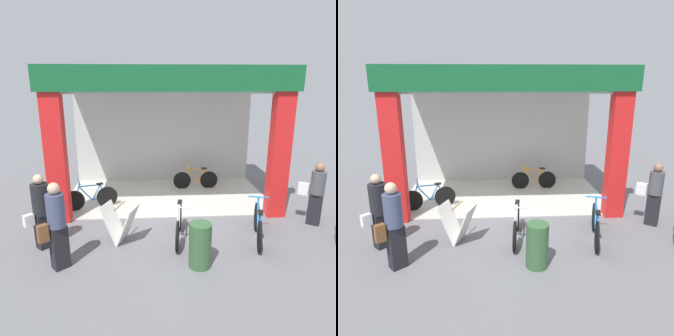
% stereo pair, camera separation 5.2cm
% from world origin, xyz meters
% --- Properties ---
extents(ground_plane, '(20.35, 20.35, 0.00)m').
position_xyz_m(ground_plane, '(0.00, 0.00, 0.00)').
color(ground_plane, slate).
rests_on(ground_plane, ground).
extents(shop_facade, '(6.38, 3.68, 3.91)m').
position_xyz_m(shop_facade, '(0.00, 1.81, 2.12)').
color(shop_facade, beige).
rests_on(shop_facade, ground).
extents(bicycle_inside_0, '(1.51, 0.41, 0.83)m').
position_xyz_m(bicycle_inside_0, '(1.03, 2.29, 0.33)').
color(bicycle_inside_0, black).
rests_on(bicycle_inside_0, ground).
extents(bicycle_inside_1, '(1.47, 0.55, 0.84)m').
position_xyz_m(bicycle_inside_1, '(-2.21, 0.75, 0.34)').
color(bicycle_inside_1, black).
rests_on(bicycle_inside_1, ground).
extents(bicycle_parked_0, '(0.56, 1.67, 0.95)m').
position_xyz_m(bicycle_parked_0, '(1.92, -1.32, 0.38)').
color(bicycle_parked_0, black).
rests_on(bicycle_parked_0, ground).
extents(bicycle_parked_1, '(0.46, 1.68, 0.93)m').
position_xyz_m(bicycle_parked_1, '(0.12, -1.17, 0.37)').
color(bicycle_parked_1, black).
rests_on(bicycle_parked_1, ground).
extents(sandwich_board_sign, '(0.89, 0.77, 0.90)m').
position_xyz_m(sandwich_board_sign, '(-1.21, -1.21, 0.45)').
color(sandwich_board_sign, silver).
rests_on(sandwich_board_sign, ground).
extents(pedestrian_1, '(0.57, 0.53, 1.76)m').
position_xyz_m(pedestrian_1, '(-2.32, -2.17, 0.91)').
color(pedestrian_1, black).
rests_on(pedestrian_1, ground).
extents(pedestrian_2, '(0.58, 0.59, 1.68)m').
position_xyz_m(pedestrian_2, '(-2.87, -1.34, 0.87)').
color(pedestrian_2, black).
rests_on(pedestrian_2, ground).
extents(pedestrian_3, '(0.64, 0.56, 1.62)m').
position_xyz_m(pedestrian_3, '(3.62, -0.59, 0.84)').
color(pedestrian_3, black).
rests_on(pedestrian_3, ground).
extents(trash_bin, '(0.44, 0.44, 0.91)m').
position_xyz_m(trash_bin, '(0.42, -2.30, 0.46)').
color(trash_bin, '#335933').
rests_on(trash_bin, ground).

